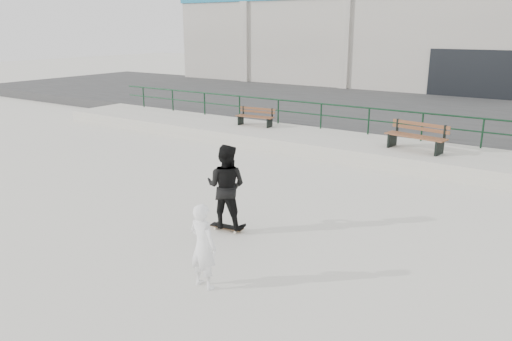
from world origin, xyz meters
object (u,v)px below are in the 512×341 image
Objects in this scene: bench_right at (417,137)px; standing_skater at (226,186)px; skateboard at (227,227)px; seated_skater at (203,246)px; bench_left at (256,117)px.

standing_skater is (-1.82, -7.93, 0.08)m from bench_right.
bench_right is 8.19m from skateboard.
skateboard is 2.66m from seated_skater.
skateboard is (4.96, -8.52, -0.79)m from bench_left.
bench_right reaches higher than bench_left.
bench_right is 2.59× the size of skateboard.
seated_skater is at bearing -83.32° from bench_right.
skateboard is 0.97m from standing_skater.
bench_left is at bearing -55.56° from seated_skater.
seated_skater is (1.21, -2.26, -0.27)m from standing_skater.
skateboard is at bearing -66.23° from bench_left.
bench_left is 9.89m from skateboard.
bench_right is 8.14m from standing_skater.
skateboard is at bearing -92.83° from bench_right.
bench_left is at bearing -73.78° from standing_skater.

